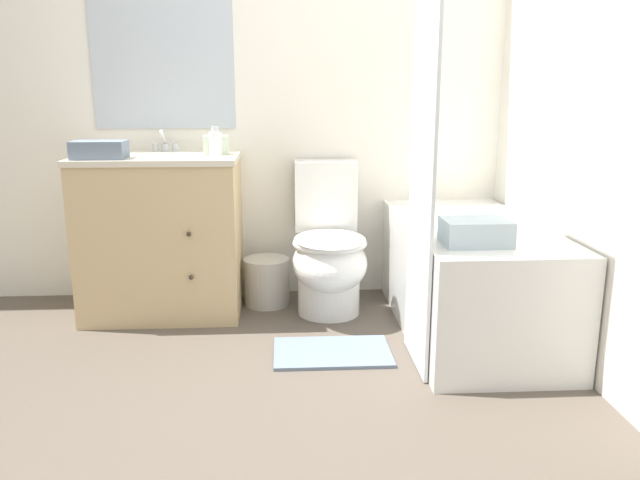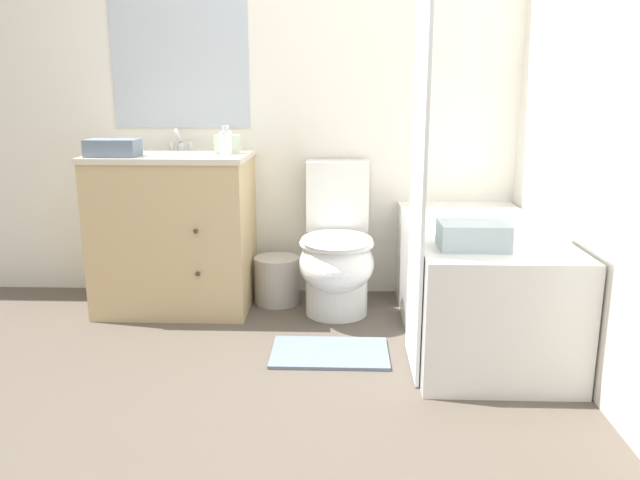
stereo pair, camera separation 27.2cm
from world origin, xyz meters
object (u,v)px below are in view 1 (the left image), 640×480
Objects in this scene: vanity_cabinet at (163,233)px; sink_faucet at (165,145)px; toilet at (329,253)px; soap_dispenser at (216,143)px; bathtub at (469,277)px; wastebasket at (267,281)px; bath_towel_folded at (476,232)px; tissue_box at (216,145)px; bath_mat at (332,352)px; hand_towel_folded at (99,150)px.

sink_faucet is at bearing 90.00° from vanity_cabinet.
soap_dispenser is (-0.59, 0.04, 0.59)m from toilet.
sink_faucet is 0.39m from soap_dispenser.
bathtub reaches higher than wastebasket.
sink_faucet reaches higher than bath_towel_folded.
bathtub is (1.58, -0.59, -0.62)m from sink_faucet.
tissue_box is 0.23× the size of bath_mat.
hand_towel_folded is 1.52m from bath_mat.
sink_faucet is 1.51m from bath_mat.
bath_mat is (0.57, -0.67, -0.91)m from tissue_box.
bath_towel_folded is at bearing -35.50° from tissue_box.
wastebasket is at bearing 16.80° from hand_towel_folded.
vanity_cabinet is 0.50m from sink_faucet.
hand_towel_folded is at bearing 173.38° from bathtub.
sink_faucet is at bearing 148.79° from tissue_box.
soap_dispenser is (-1.28, 0.35, 0.65)m from bathtub.
soap_dispenser is at bearing -38.08° from sink_faucet.
toilet reaches higher than bathtub.
bath_towel_folded is (1.47, -1.01, -0.29)m from sink_faucet.
sink_faucet reaches higher than hand_towel_folded.
wastebasket is 0.96× the size of bath_towel_folded.
vanity_cabinet is at bearing 150.92° from bath_towel_folded.
vanity_cabinet is 1.07× the size of toilet.
tissue_box is at bearing -31.21° from sink_faucet.
wastebasket is (0.55, -0.13, -0.76)m from sink_faucet.
sink_faucet is at bearing 141.92° from soap_dispenser.
soap_dispenser is (0.31, -0.24, 0.03)m from sink_faucet.
vanity_cabinet is 5.76× the size of soap_dispenser.
soap_dispenser reaches higher than sink_faucet.
vanity_cabinet reaches higher than toilet.
vanity_cabinet is at bearing 143.16° from bath_mat.
bath_towel_folded reaches higher than bathtub.
soap_dispenser is at bearing 132.80° from bath_mat.
wastebasket is 1.04× the size of hand_towel_folded.
wastebasket is at bearing 136.04° from bath_towel_folded.
soap_dispenser reaches higher than toilet.
hand_towel_folded is (-1.84, 0.21, 0.63)m from bathtub.
tissue_box is 0.06m from soap_dispenser.
soap_dispenser reaches higher than vanity_cabinet.
soap_dispenser is at bearing 13.79° from hand_towel_folded.
wastebasket is 0.82m from tissue_box.
bathtub is 5.27× the size of hand_towel_folded.
wastebasket is at bearing 113.92° from bath_mat.
soap_dispenser is 0.54× the size of bath_towel_folded.
soap_dispenser is at bearing -7.86° from vanity_cabinet.
toilet is 0.42m from wastebasket.
soap_dispenser is (-0.25, -0.11, 0.80)m from wastebasket.
tissue_box is at bearing 93.72° from soap_dispenser.
bathtub is 10.89× the size of tissue_box.
sink_faucet is 1.80m from bathtub.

